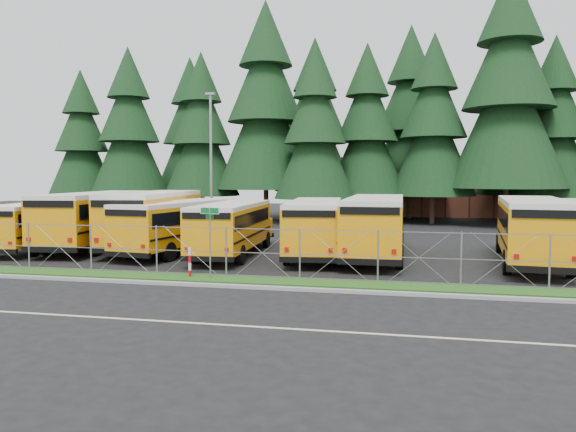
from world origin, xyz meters
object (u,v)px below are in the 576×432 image
(bus_5, at_px, (316,228))
(bus_east, at_px, (532,232))
(striped_bollard, at_px, (190,263))
(bus_4, at_px, (234,229))
(light_standard, at_px, (211,156))
(bus_3, at_px, (182,227))
(bus_6, at_px, (376,227))
(street_sign, at_px, (210,227))
(bus_1, at_px, (100,220))
(bus_2, at_px, (156,220))
(bus_0, at_px, (43,226))

(bus_5, relative_size, bus_east, 0.94)
(striped_bollard, bearing_deg, bus_4, 92.39)
(bus_east, height_order, light_standard, light_standard)
(bus_3, relative_size, bus_6, 0.91)
(bus_east, distance_m, street_sign, 14.63)
(bus_1, distance_m, light_standard, 11.80)
(striped_bollard, bearing_deg, bus_5, 61.75)
(bus_4, xyz_separation_m, bus_5, (4.09, 0.72, 0.07))
(bus_4, relative_size, bus_6, 0.89)
(bus_6, bearing_deg, bus_1, 176.73)
(bus_5, relative_size, bus_6, 0.93)
(bus_4, distance_m, bus_6, 7.14)
(bus_2, bearing_deg, bus_east, -12.24)
(bus_0, relative_size, bus_2, 0.82)
(bus_2, distance_m, bus_6, 12.25)
(bus_4, height_order, bus_6, bus_6)
(bus_5, distance_m, street_sign, 7.78)
(bus_2, xyz_separation_m, bus_4, (5.12, -1.87, -0.24))
(bus_1, relative_size, bus_6, 1.04)
(bus_1, bearing_deg, bus_3, -17.10)
(bus_0, bearing_deg, striped_bollard, -37.50)
(bus_3, xyz_separation_m, light_standard, (-2.70, 11.82, 4.14))
(bus_5, xyz_separation_m, bus_6, (3.00, 0.07, 0.10))
(bus_3, distance_m, bus_5, 7.10)
(bus_3, bearing_deg, striped_bollard, -57.07)
(bus_0, relative_size, bus_5, 0.92)
(bus_2, height_order, bus_3, bus_2)
(bus_1, bearing_deg, bus_4, -16.25)
(bus_0, xyz_separation_m, bus_2, (5.91, 1.81, 0.29))
(bus_1, xyz_separation_m, bus_4, (8.34, -1.45, -0.22))
(bus_1, bearing_deg, bus_5, -9.75)
(light_standard, bearing_deg, bus_0, -113.59)
(bus_0, xyz_separation_m, bus_east, (25.18, 0.15, 0.21))
(bus_2, relative_size, striped_bollard, 10.01)
(bus_east, bearing_deg, bus_1, -177.38)
(bus_0, height_order, bus_5, bus_5)
(bus_0, distance_m, bus_4, 11.03)
(bus_0, bearing_deg, bus_4, -8.05)
(bus_2, relative_size, bus_4, 1.18)
(bus_1, bearing_deg, bus_east, -9.57)
(bus_4, bearing_deg, bus_1, 166.14)
(street_sign, relative_size, striped_bollard, 2.34)
(bus_2, bearing_deg, bus_4, -27.37)
(bus_1, height_order, bus_4, bus_1)
(bus_6, height_order, street_sign, bus_6)
(street_sign, bearing_deg, bus_6, 50.64)
(striped_bollard, bearing_deg, street_sign, -3.47)
(bus_3, distance_m, bus_east, 17.16)
(light_standard, bearing_deg, bus_3, -77.12)
(bus_2, distance_m, bus_east, 19.35)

